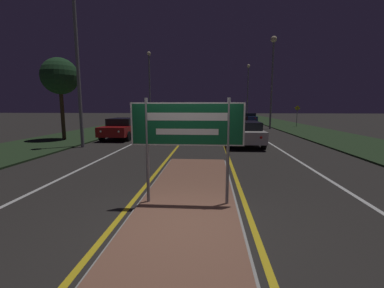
{
  "coord_description": "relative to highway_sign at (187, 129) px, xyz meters",
  "views": [
    {
      "loc": [
        0.5,
        -4.67,
        2.26
      ],
      "look_at": [
        0.0,
        2.38,
        1.22
      ],
      "focal_mm": 24.0,
      "sensor_mm": 36.0,
      "label": 1
    }
  ],
  "objects": [
    {
      "name": "verge_left",
      "position": [
        -9.5,
        19.12,
        -1.74
      ],
      "size": [
        5.0,
        100.0,
        0.08
      ],
      "color": "#23381E",
      "rests_on": "ground_plane"
    },
    {
      "name": "streetlight_left_far",
      "position": [
        -6.65,
        24.76,
        3.35
      ],
      "size": [
        0.45,
        0.45,
        8.51
      ],
      "color": "gray",
      "rests_on": "ground_plane"
    },
    {
      "name": "roadside_palm_left",
      "position": [
        -9.27,
        10.87,
        2.38
      ],
      "size": [
        2.33,
        2.33,
        5.29
      ],
      "color": "#4C3823",
      "rests_on": "verge_left"
    },
    {
      "name": "verge_right",
      "position": [
        9.5,
        19.12,
        -1.74
      ],
      "size": [
        5.0,
        100.0,
        0.08
      ],
      "color": "#23381E",
      "rests_on": "ground_plane"
    },
    {
      "name": "lane_line_white_right",
      "position": [
        4.2,
        24.12,
        -1.78
      ],
      "size": [
        0.12,
        70.0,
        0.01
      ],
      "color": "silver",
      "rests_on": "ground_plane"
    },
    {
      "name": "car_receding_0",
      "position": [
        2.45,
        9.61,
        -1.04
      ],
      "size": [
        2.03,
        4.76,
        1.39
      ],
      "color": "silver",
      "rests_on": "ground_plane"
    },
    {
      "name": "streetlight_left_near",
      "position": [
        -6.59,
        8.12,
        3.9
      ],
      "size": [
        0.53,
        0.53,
        8.74
      ],
      "color": "gray",
      "rests_on": "ground_plane"
    },
    {
      "name": "car_receding_1",
      "position": [
        2.84,
        17.63,
        -1.01
      ],
      "size": [
        1.99,
        4.31,
        1.43
      ],
      "color": "maroon",
      "rests_on": "ground_plane"
    },
    {
      "name": "ground_plane",
      "position": [
        0.0,
        -0.88,
        -1.78
      ],
      "size": [
        160.0,
        160.0,
        0.0
      ],
      "primitive_type": "plane",
      "color": "#282623"
    },
    {
      "name": "car_receding_3",
      "position": [
        2.81,
        40.43,
        -1.02
      ],
      "size": [
        1.85,
        4.74,
        1.46
      ],
      "color": "maroon",
      "rests_on": "ground_plane"
    },
    {
      "name": "edge_line_white_right",
      "position": [
        7.2,
        24.12,
        -1.78
      ],
      "size": [
        0.1,
        70.0,
        0.01
      ],
      "color": "silver",
      "rests_on": "ground_plane"
    },
    {
      "name": "car_receding_2",
      "position": [
        5.62,
        29.92,
        -1.04
      ],
      "size": [
        1.99,
        4.81,
        1.36
      ],
      "color": "navy",
      "rests_on": "ground_plane"
    },
    {
      "name": "median_island",
      "position": [
        0.0,
        0.0,
        -1.74
      ],
      "size": [
        2.29,
        9.75,
        0.1
      ],
      "color": "#999993",
      "rests_on": "ground_plane"
    },
    {
      "name": "streetlight_right_near",
      "position": [
        6.54,
        20.86,
        4.41
      ],
      "size": [
        0.6,
        0.6,
        8.97
      ],
      "color": "gray",
      "rests_on": "ground_plane"
    },
    {
      "name": "lane_line_white_left",
      "position": [
        -4.2,
        24.12,
        -1.78
      ],
      "size": [
        0.12,
        70.0,
        0.01
      ],
      "color": "silver",
      "rests_on": "ground_plane"
    },
    {
      "name": "centre_line_yellow_left",
      "position": [
        -1.33,
        24.12,
        -1.78
      ],
      "size": [
        0.12,
        70.0,
        0.01
      ],
      "color": "gold",
      "rests_on": "ground_plane"
    },
    {
      "name": "edge_line_white_left",
      "position": [
        -7.2,
        24.12,
        -1.78
      ],
      "size": [
        0.1,
        70.0,
        0.01
      ],
      "color": "silver",
      "rests_on": "ground_plane"
    },
    {
      "name": "streetlight_right_far",
      "position": [
        6.43,
        36.76,
        3.86
      ],
      "size": [
        0.51,
        0.51,
        8.82
      ],
      "color": "gray",
      "rests_on": "ground_plane"
    },
    {
      "name": "warning_sign",
      "position": [
        9.83,
        22.98,
        -0.33
      ],
      "size": [
        0.6,
        0.06,
        2.28
      ],
      "color": "gray",
      "rests_on": "verge_right"
    },
    {
      "name": "centre_line_yellow_right",
      "position": [
        1.33,
        24.12,
        -1.78
      ],
      "size": [
        0.12,
        70.0,
        0.01
      ],
      "color": "gold",
      "rests_on": "ground_plane"
    },
    {
      "name": "car_approaching_0",
      "position": [
        -5.71,
        12.14,
        -1.03
      ],
      "size": [
        1.99,
        4.52,
        1.42
      ],
      "color": "maroon",
      "rests_on": "ground_plane"
    },
    {
      "name": "car_approaching_1",
      "position": [
        -6.09,
        21.88,
        -0.98
      ],
      "size": [
        2.04,
        4.53,
        1.52
      ],
      "color": "navy",
      "rests_on": "ground_plane"
    },
    {
      "name": "highway_sign",
      "position": [
        0.0,
        0.0,
        0.0
      ],
      "size": [
        2.48,
        0.07,
        2.35
      ],
      "color": "gray",
      "rests_on": "median_island"
    }
  ]
}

